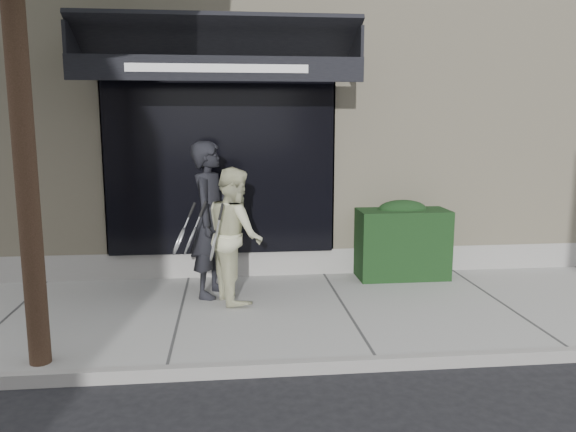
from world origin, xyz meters
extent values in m
plane|color=black|center=(0.00, 0.00, 0.00)|extent=(80.00, 80.00, 0.00)
cube|color=#9D9C97|center=(0.00, 0.00, 0.06)|extent=(20.00, 3.00, 0.12)
cube|color=gray|center=(0.00, -1.55, 0.07)|extent=(20.00, 0.10, 0.14)
cube|color=beige|center=(0.00, 5.00, 2.75)|extent=(14.00, 7.00, 5.50)
cube|color=gray|center=(0.00, 1.70, 0.25)|extent=(14.02, 0.42, 0.50)
cube|color=black|center=(-1.50, 1.55, 1.80)|extent=(3.20, 0.30, 2.60)
cube|color=gray|center=(-3.10, 1.70, 1.80)|extent=(0.08, 0.40, 2.60)
cube|color=gray|center=(0.10, 1.70, 1.80)|extent=(0.08, 0.40, 2.60)
cube|color=gray|center=(-1.50, 1.70, 3.14)|extent=(3.36, 0.40, 0.12)
cube|color=black|center=(-1.50, 1.00, 3.40)|extent=(3.60, 1.03, 0.55)
cube|color=black|center=(-1.50, 0.50, 3.01)|extent=(3.60, 0.05, 0.30)
cube|color=white|center=(-1.50, 0.47, 3.01)|extent=(2.20, 0.01, 0.10)
cube|color=black|center=(-3.28, 1.00, 3.32)|extent=(0.04, 1.00, 0.45)
cube|color=black|center=(0.28, 1.00, 3.32)|extent=(0.04, 1.00, 0.45)
cube|color=black|center=(1.10, 1.25, 0.62)|extent=(1.30, 0.70, 1.00)
ellipsoid|color=black|center=(1.10, 1.25, 1.12)|extent=(0.71, 0.38, 0.27)
cylinder|color=black|center=(-3.20, -1.30, 2.40)|extent=(0.20, 0.20, 4.80)
imported|color=black|center=(-1.63, 0.65, 1.13)|extent=(0.70, 0.86, 2.01)
torus|color=silver|center=(-1.87, 0.27, 0.94)|extent=(0.16, 0.31, 0.29)
cylinder|color=silver|center=(-1.87, 0.27, 0.94)|extent=(0.12, 0.28, 0.25)
cylinder|color=silver|center=(-1.87, 0.27, 0.94)|extent=(0.17, 0.03, 0.09)
cylinder|color=black|center=(-1.87, 0.27, 0.94)|extent=(0.20, 0.04, 0.11)
torus|color=silver|center=(-2.02, 0.35, 0.91)|extent=(0.18, 0.32, 0.29)
cylinder|color=silver|center=(-2.02, 0.35, 0.91)|extent=(0.14, 0.28, 0.25)
cylinder|color=silver|center=(-2.02, 0.35, 0.91)|extent=(0.17, 0.04, 0.09)
cylinder|color=black|center=(-2.02, 0.35, 0.91)|extent=(0.20, 0.05, 0.11)
imported|color=beige|center=(-1.33, 0.41, 0.97)|extent=(0.85, 0.98, 1.70)
torus|color=silver|center=(-1.58, 0.07, 0.91)|extent=(0.12, 0.31, 0.30)
cylinder|color=silver|center=(-1.58, 0.07, 0.91)|extent=(0.09, 0.27, 0.26)
cylinder|color=silver|center=(-1.58, 0.07, 0.91)|extent=(0.18, 0.04, 0.06)
cylinder|color=black|center=(-1.58, 0.07, 0.91)|extent=(0.20, 0.05, 0.08)
camera|label=1|loc=(-1.40, -6.54, 2.39)|focal=35.00mm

